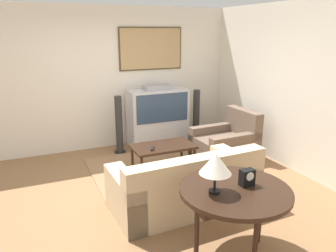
# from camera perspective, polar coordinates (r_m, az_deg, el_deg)

# --- Properties ---
(ground_plane) EXTENTS (12.00, 12.00, 0.00)m
(ground_plane) POSITION_cam_1_polar(r_m,az_deg,el_deg) (4.85, -4.98, -11.30)
(ground_plane) COLOR #8E6642
(wall_back) EXTENTS (12.00, 0.10, 2.70)m
(wall_back) POSITION_cam_1_polar(r_m,az_deg,el_deg) (6.42, -11.29, 8.09)
(wall_back) COLOR silver
(wall_back) RESTS_ON ground_plane
(wall_right) EXTENTS (0.06, 12.00, 2.70)m
(wall_right) POSITION_cam_1_polar(r_m,az_deg,el_deg) (5.76, 20.42, 6.37)
(wall_right) COLOR silver
(wall_right) RESTS_ON ground_plane
(area_rug) EXTENTS (2.02, 1.87, 0.01)m
(area_rug) POSITION_cam_1_polar(r_m,az_deg,el_deg) (5.52, -2.31, -7.61)
(area_rug) COLOR #99704C
(area_rug) RESTS_ON ground_plane
(tv) EXTENTS (1.16, 0.53, 1.23)m
(tv) POSITION_cam_1_polar(r_m,az_deg,el_deg) (6.50, -1.81, 1.52)
(tv) COLOR silver
(tv) RESTS_ON ground_plane
(couch) EXTENTS (1.91, 0.99, 0.80)m
(couch) POSITION_cam_1_polar(r_m,az_deg,el_deg) (4.34, 3.07, -10.42)
(couch) COLOR #CCB289
(couch) RESTS_ON ground_plane
(armchair) EXTENTS (1.03, 0.89, 0.87)m
(armchair) POSITION_cam_1_polar(r_m,az_deg,el_deg) (6.01, 10.09, -3.05)
(armchair) COLOR brown
(armchair) RESTS_ON ground_plane
(coffee_table) EXTENTS (1.00, 0.57, 0.46)m
(coffee_table) POSITION_cam_1_polar(r_m,az_deg,el_deg) (5.32, -0.85, -3.88)
(coffee_table) COLOR black
(coffee_table) RESTS_ON ground_plane
(console_table) EXTENTS (1.10, 1.10, 0.75)m
(console_table) POSITION_cam_1_polar(r_m,az_deg,el_deg) (3.36, 11.60, -11.60)
(console_table) COLOR black
(console_table) RESTS_ON ground_plane
(table_lamp) EXTENTS (0.31, 0.31, 0.40)m
(table_lamp) POSITION_cam_1_polar(r_m,az_deg,el_deg) (3.10, 8.28, -6.56)
(table_lamp) COLOR black
(table_lamp) RESTS_ON console_table
(mantel_clock) EXTENTS (0.14, 0.10, 0.17)m
(mantel_clock) POSITION_cam_1_polar(r_m,az_deg,el_deg) (3.38, 13.60, -8.70)
(mantel_clock) COLOR black
(mantel_clock) RESTS_ON console_table
(remote) EXTENTS (0.11, 0.16, 0.02)m
(remote) POSITION_cam_1_polar(r_m,az_deg,el_deg) (5.13, -2.72, -3.98)
(remote) COLOR black
(remote) RESTS_ON coffee_table
(speaker_tower_left) EXTENTS (0.23, 0.23, 1.09)m
(speaker_tower_left) POSITION_cam_1_polar(r_m,az_deg,el_deg) (6.19, -8.52, -0.05)
(speaker_tower_left) COLOR black
(speaker_tower_left) RESTS_ON ground_plane
(speaker_tower_right) EXTENTS (0.23, 0.23, 1.09)m
(speaker_tower_right) POSITION_cam_1_polar(r_m,az_deg,el_deg) (6.78, 4.93, 1.50)
(speaker_tower_right) COLOR black
(speaker_tower_right) RESTS_ON ground_plane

